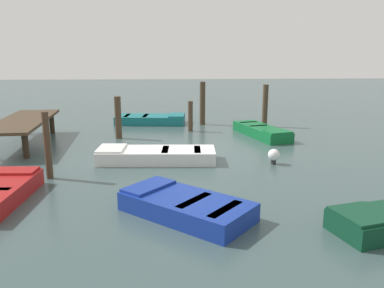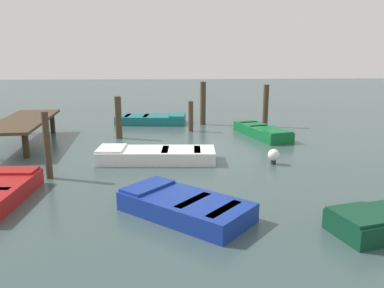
% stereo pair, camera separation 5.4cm
% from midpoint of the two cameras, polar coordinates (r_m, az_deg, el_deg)
% --- Properties ---
extents(ground_plane, '(80.00, 80.00, 0.00)m').
position_cam_midpoint_polar(ground_plane, '(13.12, -0.12, -1.49)').
color(ground_plane, '#384C4C').
extents(dock_segment, '(5.26, 2.09, 0.95)m').
position_cam_midpoint_polar(dock_segment, '(15.65, -23.73, 2.91)').
color(dock_segment, '#423323').
rests_on(dock_segment, ground_plane).
extents(rowboat_white, '(1.45, 3.71, 0.46)m').
position_cam_midpoint_polar(rowboat_white, '(12.22, -5.51, -1.62)').
color(rowboat_white, silver).
rests_on(rowboat_white, ground_plane).
extents(rowboat_blue, '(2.80, 2.96, 0.46)m').
position_cam_midpoint_polar(rowboat_blue, '(8.19, -1.18, -9.09)').
color(rowboat_blue, navy).
rests_on(rowboat_blue, ground_plane).
extents(rowboat_green, '(3.44, 1.88, 0.46)m').
position_cam_midpoint_polar(rowboat_green, '(16.16, 10.11, 1.89)').
color(rowboat_green, '#0F602D').
rests_on(rowboat_green, ground_plane).
extents(rowboat_teal, '(1.74, 3.41, 0.46)m').
position_cam_midpoint_polar(rowboat_teal, '(18.93, -6.13, 3.65)').
color(rowboat_teal, '#14666B').
rests_on(rowboat_teal, ground_plane).
extents(mooring_piling_far_right, '(0.18, 0.18, 1.83)m').
position_cam_midpoint_polar(mooring_piling_far_right, '(11.07, -20.68, -0.23)').
color(mooring_piling_far_right, '#423323').
rests_on(mooring_piling_far_right, ground_plane).
extents(mooring_piling_mid_right, '(0.26, 0.26, 1.69)m').
position_cam_midpoint_polar(mooring_piling_mid_right, '(15.68, -10.95, 3.84)').
color(mooring_piling_mid_right, '#423323').
rests_on(mooring_piling_mid_right, ground_plane).
extents(mooring_piling_mid_left, '(0.21, 0.21, 1.32)m').
position_cam_midpoint_polar(mooring_piling_mid_left, '(16.89, -0.33, 4.11)').
color(mooring_piling_mid_left, '#423323').
rests_on(mooring_piling_mid_left, ground_plane).
extents(mooring_piling_far_left, '(0.25, 0.25, 1.95)m').
position_cam_midpoint_polar(mooring_piling_far_left, '(18.28, 10.65, 5.57)').
color(mooring_piling_far_left, '#423323').
rests_on(mooring_piling_far_left, ground_plane).
extents(mooring_piling_near_left, '(0.26, 0.26, 2.04)m').
position_cam_midpoint_polar(mooring_piling_near_left, '(18.49, 1.47, 6.02)').
color(mooring_piling_near_left, '#423323').
rests_on(mooring_piling_near_left, ground_plane).
extents(marker_buoy, '(0.36, 0.36, 0.48)m').
position_cam_midpoint_polar(marker_buoy, '(12.11, 11.84, -1.63)').
color(marker_buoy, '#262626').
rests_on(marker_buoy, ground_plane).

